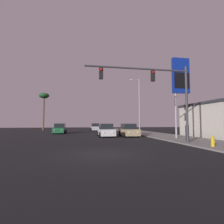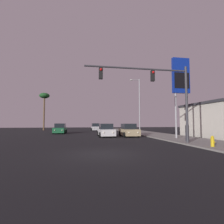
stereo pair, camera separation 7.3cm
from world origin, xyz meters
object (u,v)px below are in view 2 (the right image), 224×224
(street_lamp, at_px, (139,103))
(gas_station_sign, at_px, (181,80))
(car_white, at_px, (106,131))
(fire_hydrant, at_px, (212,141))
(car_silver, at_px, (95,127))
(traffic_light_mast, at_px, (158,86))
(pedestrian_on_sidewalk, at_px, (187,131))
(car_tan, at_px, (129,131))
(palm_tree_far, at_px, (44,98))
(car_green, at_px, (60,129))

(street_lamp, bearing_deg, gas_station_sign, -80.50)
(car_white, height_order, fire_hydrant, car_white)
(car_white, xyz_separation_m, car_silver, (-0.04, 17.24, 0.00))
(traffic_light_mast, relative_size, gas_station_sign, 0.97)
(street_lamp, bearing_deg, traffic_light_mast, -102.42)
(car_silver, height_order, traffic_light_mast, traffic_light_mast)
(pedestrian_on_sidewalk, bearing_deg, gas_station_sign, 65.06)
(gas_station_sign, bearing_deg, car_tan, 137.47)
(pedestrian_on_sidewalk, bearing_deg, palm_tree_far, 121.98)
(car_tan, distance_m, pedestrian_on_sidewalk, 8.45)
(fire_hydrant, bearing_deg, gas_station_sign, 74.27)
(car_green, xyz_separation_m, palm_tree_far, (-5.39, 13.51, 7.09))
(car_silver, bearing_deg, car_green, 53.59)
(pedestrian_on_sidewalk, bearing_deg, traffic_light_mast, -161.42)
(car_white, xyz_separation_m, palm_tree_far, (-12.11, 21.43, 7.09))
(car_green, distance_m, street_lamp, 13.93)
(fire_hydrant, bearing_deg, traffic_light_mast, 138.80)
(car_green, relative_size, palm_tree_far, 0.48)
(car_green, bearing_deg, traffic_light_mast, 121.13)
(car_green, relative_size, gas_station_sign, 0.48)
(car_silver, xyz_separation_m, palm_tree_far, (-12.07, 4.19, 7.09))
(pedestrian_on_sidewalk, bearing_deg, car_silver, 104.11)
(car_white, relative_size, car_green, 1.00)
(car_white, height_order, car_green, same)
(car_silver, xyz_separation_m, fire_hydrant, (5.95, -28.96, -0.27))
(car_green, height_order, pedestrian_on_sidewalk, pedestrian_on_sidewalk)
(car_white, relative_size, car_silver, 1.00)
(car_white, distance_m, pedestrian_on_sidewalk, 10.29)
(car_green, bearing_deg, car_white, 131.72)
(car_silver, bearing_deg, car_white, 89.34)
(car_silver, height_order, pedestrian_on_sidewalk, pedestrian_on_sidewalk)
(gas_station_sign, relative_size, fire_hydrant, 11.84)
(car_green, relative_size, traffic_light_mast, 0.50)
(car_white, bearing_deg, gas_station_sign, 147.35)
(car_white, bearing_deg, fire_hydrant, 115.87)
(car_tan, xyz_separation_m, gas_station_sign, (4.89, -4.49, 5.86))
(car_white, distance_m, car_silver, 17.24)
(pedestrian_on_sidewalk, bearing_deg, street_lamp, 90.61)
(car_tan, height_order, street_lamp, street_lamp)
(traffic_light_mast, bearing_deg, palm_tree_far, 116.33)
(traffic_light_mast, height_order, pedestrian_on_sidewalk, traffic_light_mast)
(car_silver, relative_size, fire_hydrant, 5.69)
(gas_station_sign, bearing_deg, car_silver, 109.64)
(car_silver, distance_m, gas_station_sign, 24.18)
(car_tan, bearing_deg, pedestrian_on_sidewalk, 112.60)
(traffic_light_mast, relative_size, palm_tree_far, 0.97)
(car_silver, height_order, car_tan, same)
(car_silver, height_order, gas_station_sign, gas_station_sign)
(car_green, height_order, gas_station_sign, gas_station_sign)
(gas_station_sign, relative_size, pedestrian_on_sidewalk, 5.39)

